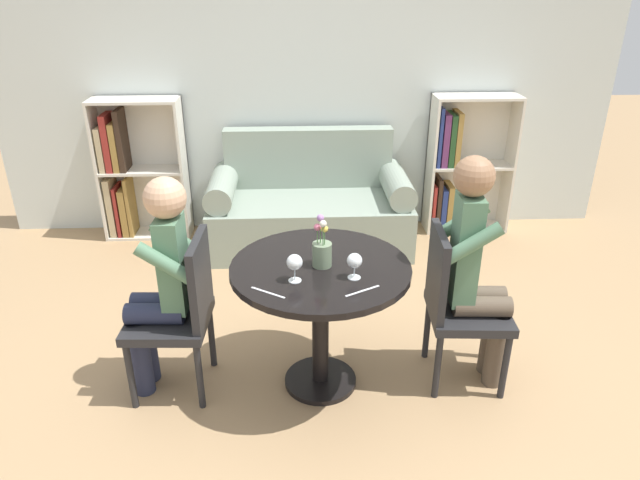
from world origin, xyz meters
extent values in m
plane|color=tan|center=(0.00, 0.00, 0.00)|extent=(16.00, 16.00, 0.00)
cube|color=silver|center=(0.00, 2.26, 1.35)|extent=(5.20, 0.05, 2.70)
cylinder|color=black|center=(0.00, 0.00, 0.73)|extent=(0.93, 0.93, 0.03)
cylinder|color=black|center=(0.00, 0.00, 0.37)|extent=(0.09, 0.09, 0.68)
cylinder|color=black|center=(0.00, 0.00, 0.01)|extent=(0.40, 0.40, 0.03)
cube|color=gray|center=(0.00, 1.79, 0.21)|extent=(1.63, 0.80, 0.42)
cube|color=gray|center=(0.00, 2.11, 0.67)|extent=(1.41, 0.16, 0.50)
cylinder|color=gray|center=(-0.70, 1.79, 0.53)|extent=(0.22, 0.72, 0.22)
cylinder|color=gray|center=(0.70, 1.79, 0.53)|extent=(0.22, 0.72, 0.22)
cube|color=silver|center=(-1.39, 2.21, 0.59)|extent=(0.71, 0.02, 1.18)
cube|color=silver|center=(-1.74, 2.08, 0.59)|extent=(0.02, 0.28, 1.18)
cube|color=silver|center=(-1.05, 2.08, 0.59)|extent=(0.02, 0.28, 1.18)
cube|color=silver|center=(-1.39, 2.08, 0.01)|extent=(0.67, 0.28, 0.02)
cube|color=silver|center=(-1.39, 2.08, 0.59)|extent=(0.67, 0.28, 0.02)
cube|color=silver|center=(-1.39, 2.08, 1.17)|extent=(0.67, 0.28, 0.02)
cube|color=tan|center=(-1.69, 2.07, 0.28)|extent=(0.05, 0.23, 0.51)
cube|color=maroon|center=(-1.63, 2.07, 0.24)|extent=(0.03, 0.23, 0.44)
cube|color=olive|center=(-1.58, 2.07, 0.23)|extent=(0.05, 0.23, 0.41)
cube|color=olive|center=(-1.53, 2.07, 0.28)|extent=(0.03, 0.23, 0.51)
cube|color=tan|center=(-1.69, 2.07, 0.78)|extent=(0.05, 0.23, 0.36)
cube|color=maroon|center=(-1.63, 2.07, 0.83)|extent=(0.05, 0.23, 0.47)
cube|color=olive|center=(-1.57, 2.07, 0.80)|extent=(0.05, 0.23, 0.40)
cube|color=#332319|center=(-1.52, 2.07, 0.85)|extent=(0.04, 0.23, 0.50)
cube|color=silver|center=(1.39, 2.21, 0.59)|extent=(0.71, 0.02, 1.18)
cube|color=silver|center=(1.05, 2.08, 0.59)|extent=(0.02, 0.28, 1.18)
cube|color=silver|center=(1.74, 2.08, 0.59)|extent=(0.02, 0.28, 1.18)
cube|color=silver|center=(1.39, 2.08, 0.01)|extent=(0.67, 0.28, 0.02)
cube|color=silver|center=(1.39, 2.08, 0.59)|extent=(0.67, 0.28, 0.02)
cube|color=silver|center=(1.39, 2.08, 1.17)|extent=(0.67, 0.28, 0.02)
cube|color=maroon|center=(1.09, 2.07, 0.23)|extent=(0.03, 0.23, 0.41)
cube|color=#332319|center=(1.13, 2.07, 0.26)|extent=(0.03, 0.23, 0.47)
cube|color=navy|center=(1.17, 2.07, 0.21)|extent=(0.04, 0.23, 0.37)
cube|color=olive|center=(1.23, 2.07, 0.22)|extent=(0.05, 0.23, 0.40)
cube|color=navy|center=(1.09, 2.07, 0.85)|extent=(0.03, 0.23, 0.50)
cube|color=#602D5B|center=(1.14, 2.07, 0.82)|extent=(0.05, 0.23, 0.45)
cube|color=#234723|center=(1.19, 2.07, 0.82)|extent=(0.05, 0.23, 0.44)
cube|color=olive|center=(1.24, 2.07, 0.83)|extent=(0.04, 0.23, 0.45)
cylinder|color=#232326|center=(-0.97, 0.21, 0.20)|extent=(0.04, 0.04, 0.40)
cylinder|color=#232326|center=(-0.99, -0.15, 0.20)|extent=(0.04, 0.04, 0.40)
cylinder|color=#232326|center=(-0.62, 0.19, 0.20)|extent=(0.04, 0.04, 0.40)
cylinder|color=#232326|center=(-0.64, -0.17, 0.20)|extent=(0.04, 0.04, 0.40)
cube|color=#232326|center=(-0.81, 0.02, 0.42)|extent=(0.44, 0.44, 0.05)
cube|color=#232326|center=(-0.62, 0.01, 0.68)|extent=(0.06, 0.38, 0.45)
cylinder|color=#232326|center=(0.97, -0.17, 0.20)|extent=(0.04, 0.04, 0.40)
cylinder|color=#232326|center=(0.99, 0.19, 0.20)|extent=(0.04, 0.04, 0.40)
cylinder|color=#232326|center=(0.62, -0.15, 0.20)|extent=(0.04, 0.04, 0.40)
cylinder|color=#232326|center=(0.64, 0.21, 0.20)|extent=(0.04, 0.04, 0.40)
cube|color=#232326|center=(0.81, 0.02, 0.42)|extent=(0.45, 0.45, 0.05)
cube|color=#232326|center=(0.62, 0.03, 0.68)|extent=(0.06, 0.38, 0.45)
cylinder|color=#282D47|center=(-0.96, 0.09, 0.23)|extent=(0.11, 0.11, 0.45)
cylinder|color=#282D47|center=(-0.97, -0.02, 0.23)|extent=(0.11, 0.11, 0.45)
cylinder|color=#282D47|center=(-0.85, 0.08, 0.50)|extent=(0.31, 0.12, 0.11)
cylinder|color=#282D47|center=(-0.86, -0.03, 0.50)|extent=(0.31, 0.12, 0.11)
cube|color=#517A5B|center=(-0.75, 0.02, 0.76)|extent=(0.13, 0.21, 0.51)
cylinder|color=#517A5B|center=(-0.74, 0.16, 0.83)|extent=(0.29, 0.08, 0.23)
cylinder|color=#517A5B|center=(-0.75, -0.11, 0.83)|extent=(0.29, 0.08, 0.23)
sphere|color=tan|center=(-0.75, 0.02, 1.12)|extent=(0.21, 0.21, 0.21)
cylinder|color=brown|center=(0.96, -0.05, 0.23)|extent=(0.11, 0.11, 0.45)
cylinder|color=brown|center=(0.97, 0.06, 0.23)|extent=(0.11, 0.11, 0.45)
cylinder|color=brown|center=(0.85, -0.04, 0.50)|extent=(0.31, 0.13, 0.11)
cylinder|color=brown|center=(0.86, 0.07, 0.50)|extent=(0.31, 0.13, 0.11)
cube|color=#517A5B|center=(0.75, 0.02, 0.80)|extent=(0.13, 0.21, 0.59)
cylinder|color=#517A5B|center=(0.74, -0.11, 0.91)|extent=(0.29, 0.09, 0.23)
cylinder|color=#517A5B|center=(0.75, 0.16, 0.91)|extent=(0.29, 0.09, 0.23)
sphere|color=#936B4C|center=(0.75, 0.02, 1.20)|extent=(0.20, 0.20, 0.20)
cylinder|color=white|center=(-0.13, -0.15, 0.75)|extent=(0.06, 0.06, 0.00)
cylinder|color=white|center=(-0.13, -0.15, 0.78)|extent=(0.01, 0.01, 0.07)
sphere|color=white|center=(-0.13, -0.15, 0.85)|extent=(0.08, 0.08, 0.08)
sphere|color=maroon|center=(-0.13, -0.15, 0.84)|extent=(0.06, 0.06, 0.06)
cylinder|color=white|center=(0.16, -0.14, 0.75)|extent=(0.06, 0.06, 0.00)
cylinder|color=white|center=(0.16, -0.14, 0.78)|extent=(0.01, 0.01, 0.06)
sphere|color=white|center=(0.16, -0.14, 0.84)|extent=(0.07, 0.07, 0.07)
sphere|color=maroon|center=(0.16, -0.14, 0.83)|extent=(0.05, 0.05, 0.05)
cylinder|color=gray|center=(0.01, 0.00, 0.81)|extent=(0.10, 0.10, 0.12)
cylinder|color=#4C7A42|center=(0.01, -0.02, 0.93)|extent=(0.01, 0.00, 0.12)
sphere|color=silver|center=(0.01, -0.02, 0.99)|extent=(0.04, 0.04, 0.04)
cylinder|color=#4C7A42|center=(-0.02, 0.01, 0.91)|extent=(0.00, 0.00, 0.09)
sphere|color=#D16684|center=(-0.02, 0.01, 0.95)|extent=(0.04, 0.04, 0.04)
cylinder|color=#4C7A42|center=(0.00, 0.01, 0.94)|extent=(0.00, 0.01, 0.14)
sphere|color=#9E70B2|center=(0.00, 0.01, 1.00)|extent=(0.04, 0.04, 0.04)
cylinder|color=#4C7A42|center=(0.02, -0.01, 0.91)|extent=(0.00, 0.01, 0.09)
sphere|color=#EACC4C|center=(0.02, -0.01, 0.95)|extent=(0.04, 0.04, 0.04)
cube|color=silver|center=(-0.26, -0.26, 0.74)|extent=(0.16, 0.12, 0.00)
cube|color=silver|center=(0.18, -0.27, 0.74)|extent=(0.17, 0.10, 0.00)
camera|label=1|loc=(-0.13, -2.56, 2.10)|focal=32.00mm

